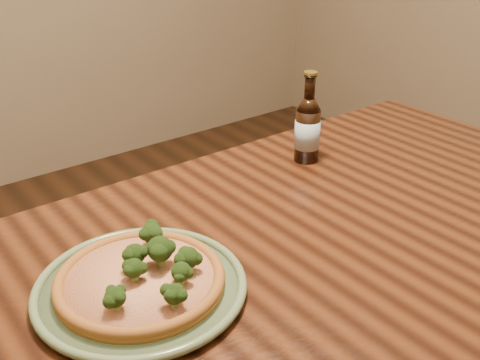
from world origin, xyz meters
TOP-DOWN VIEW (x-y plane):
  - table at (0.00, 0.10)m, footprint 1.60×0.90m
  - plate at (-0.23, 0.19)m, footprint 0.32×0.32m
  - pizza at (-0.22, 0.19)m, footprint 0.26×0.26m
  - beer_bottle at (0.30, 0.39)m, footprint 0.06×0.06m

SIDE VIEW (x-z plane):
  - table at x=0.00m, z-range 0.28..1.03m
  - plate at x=-0.23m, z-range 0.75..0.77m
  - pizza at x=-0.22m, z-range 0.74..0.81m
  - beer_bottle at x=0.30m, z-range 0.72..0.93m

